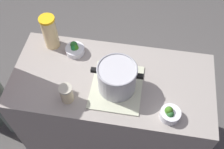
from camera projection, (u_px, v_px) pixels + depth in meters
ground_plane at (112, 134)px, 2.39m from camera, size 8.00×8.00×0.00m
counter_slab at (112, 111)px, 2.04m from camera, size 1.27×0.60×0.86m
dish_cloth at (117, 87)px, 1.65m from camera, size 0.31×0.35×0.01m
cooking_pot at (117, 78)px, 1.57m from camera, size 0.30×0.23×0.18m
lemonade_pitcher at (50, 32)px, 1.75m from camera, size 0.10×0.10×0.24m
mason_jar at (67, 94)px, 1.56m from camera, size 0.08×0.08×0.12m
broccoli_bowl_front at (170, 114)px, 1.51m from camera, size 0.12×0.12×0.09m
broccoli_bowl_center at (75, 49)px, 1.79m from camera, size 0.13×0.13×0.07m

